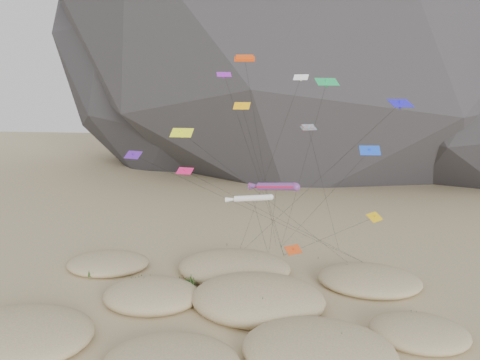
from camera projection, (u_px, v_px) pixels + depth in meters
name	position (u px, v px, depth m)	size (l,w,h in m)	color
ground	(236.00, 326.00, 48.33)	(500.00, 500.00, 0.00)	#CCB789
dunes	(222.00, 303.00, 52.28)	(50.26, 35.11, 4.05)	#CCB789
dune_grass	(237.00, 303.00, 51.84)	(42.83, 27.68, 1.47)	black
kite_stakes	(282.00, 255.00, 69.93)	(24.28, 6.44, 0.30)	#3F2D1E
rainbow_tube_kite	(275.00, 187.00, 57.83)	(6.85, 11.72, 13.30)	red
white_tube_kite	(250.00, 198.00, 56.09)	(5.86, 12.06, 12.01)	silver
orange_parafoil	(245.00, 61.00, 58.62)	(4.21, 13.18, 28.68)	#E0420B
multi_parafoil	(309.00, 130.00, 57.41)	(5.57, 13.99, 20.14)	red
delta_kites	(282.00, 141.00, 55.62)	(33.81, 22.98, 26.47)	purple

